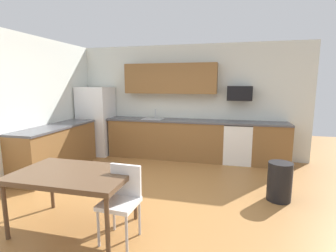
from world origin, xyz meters
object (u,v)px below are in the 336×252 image
(refrigerator, at_px, (97,121))
(dining_table, at_px, (73,177))
(trash_bin, at_px, (280,182))
(microwave, at_px, (239,93))
(oven_range, at_px, (237,143))
(chair_near_table, at_px, (122,196))

(refrigerator, distance_m, dining_table, 3.55)
(refrigerator, xyz_separation_m, trash_bin, (4.08, -1.76, -0.55))
(microwave, bearing_deg, dining_table, -120.32)
(oven_range, distance_m, dining_table, 3.85)
(refrigerator, distance_m, trash_bin, 4.48)
(microwave, bearing_deg, refrigerator, -177.04)
(refrigerator, height_order, trash_bin, refrigerator)
(oven_range, bearing_deg, trash_bin, -71.89)
(dining_table, bearing_deg, microwave, 59.68)
(refrigerator, bearing_deg, microwave, 2.96)
(dining_table, distance_m, chair_near_table, 0.66)
(oven_range, height_order, chair_near_table, oven_range)
(refrigerator, bearing_deg, oven_range, 1.32)
(refrigerator, height_order, dining_table, refrigerator)
(trash_bin, bearing_deg, oven_range, 108.11)
(trash_bin, bearing_deg, dining_table, -150.70)
(dining_table, bearing_deg, chair_near_table, -2.55)
(microwave, distance_m, dining_table, 4.03)
(refrigerator, xyz_separation_m, chair_near_table, (2.14, -3.24, -0.35))
(refrigerator, relative_size, trash_bin, 2.83)
(microwave, bearing_deg, oven_range, -90.00)
(trash_bin, bearing_deg, chair_near_table, -142.70)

